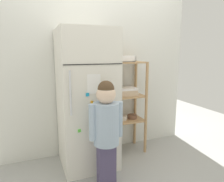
{
  "coord_description": "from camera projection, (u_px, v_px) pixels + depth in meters",
  "views": [
    {
      "loc": [
        -0.85,
        -2.26,
        1.31
      ],
      "look_at": [
        0.05,
        0.02,
        0.86
      ],
      "focal_mm": 33.64,
      "sensor_mm": 36.0,
      "label": 1
    }
  ],
  "objects": [
    {
      "name": "fruit_bin",
      "position": [
        125.0,
        59.0,
        2.62
      ],
      "size": [
        0.21,
        0.15,
        0.08
      ],
      "color": "white",
      "rests_on": "pantry_shelf_unit"
    },
    {
      "name": "kitchen_wall_back",
      "position": [
        99.0,
        74.0,
        2.75
      ],
      "size": [
        2.53,
        0.03,
        2.07
      ],
      "primitive_type": "cube",
      "color": "silver",
      "rests_on": "ground"
    },
    {
      "name": "pantry_shelf_unit",
      "position": [
        127.0,
        100.0,
        2.74
      ],
      "size": [
        0.44,
        0.33,
        1.2
      ],
      "color": "tan",
      "rests_on": "ground"
    },
    {
      "name": "refrigerator",
      "position": [
        87.0,
        99.0,
        2.39
      ],
      "size": [
        0.61,
        0.64,
        1.57
      ],
      "color": "silver",
      "rests_on": "ground"
    },
    {
      "name": "ground_plane",
      "position": [
        109.0,
        159.0,
        2.61
      ],
      "size": [
        6.0,
        6.0,
        0.0
      ],
      "primitive_type": "plane",
      "color": "#999993"
    },
    {
      "name": "child_standing",
      "position": [
        106.0,
        123.0,
        2.01
      ],
      "size": [
        0.34,
        0.25,
        1.05
      ],
      "color": "#4D4465",
      "rests_on": "ground"
    }
  ]
}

